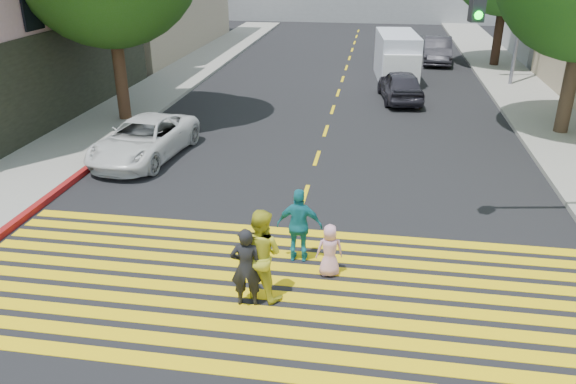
% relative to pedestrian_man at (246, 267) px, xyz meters
% --- Properties ---
extents(ground, '(120.00, 120.00, 0.00)m').
position_rel_pedestrian_man_xyz_m(ground, '(0.43, -0.66, -0.82)').
color(ground, black).
extents(sidewalk_left, '(3.00, 40.00, 0.15)m').
position_rel_pedestrian_man_xyz_m(sidewalk_left, '(-8.07, 21.34, -0.75)').
color(sidewalk_left, gray).
rests_on(sidewalk_left, ground).
extents(sidewalk_right, '(3.00, 60.00, 0.15)m').
position_rel_pedestrian_man_xyz_m(sidewalk_right, '(8.93, 14.34, -0.75)').
color(sidewalk_right, gray).
rests_on(sidewalk_right, ground).
extents(curb_red, '(0.20, 8.00, 0.16)m').
position_rel_pedestrian_man_xyz_m(curb_red, '(-6.47, 5.34, -0.74)').
color(curb_red, maroon).
rests_on(curb_red, ground).
extents(crosswalk, '(13.40, 5.30, 0.01)m').
position_rel_pedestrian_man_xyz_m(crosswalk, '(0.43, 0.61, -0.82)').
color(crosswalk, yellow).
rests_on(crosswalk, ground).
extents(lane_line, '(0.12, 34.40, 0.01)m').
position_rel_pedestrian_man_xyz_m(lane_line, '(0.43, 21.84, -0.82)').
color(lane_line, yellow).
rests_on(lane_line, ground).
extents(pedestrian_man, '(0.66, 0.49, 1.64)m').
position_rel_pedestrian_man_xyz_m(pedestrian_man, '(0.00, 0.00, 0.00)').
color(pedestrian_man, black).
rests_on(pedestrian_man, ground).
extents(pedestrian_woman, '(1.10, 0.98, 1.89)m').
position_rel_pedestrian_man_xyz_m(pedestrian_woman, '(0.22, 0.32, 0.12)').
color(pedestrian_woman, gold).
rests_on(pedestrian_woman, ground).
extents(pedestrian_child, '(0.64, 0.49, 1.16)m').
position_rel_pedestrian_man_xyz_m(pedestrian_child, '(1.48, 1.32, -0.24)').
color(pedestrian_child, '#DC9AB2').
rests_on(pedestrian_child, ground).
extents(pedestrian_extra, '(1.00, 0.43, 1.70)m').
position_rel_pedestrian_man_xyz_m(pedestrian_extra, '(0.77, 1.83, 0.03)').
color(pedestrian_extra, teal).
rests_on(pedestrian_extra, ground).
extents(white_sedan, '(2.62, 4.87, 1.30)m').
position_rel_pedestrian_man_xyz_m(white_sedan, '(-5.14, 7.47, -0.17)').
color(white_sedan, silver).
rests_on(white_sedan, ground).
extents(dark_car_near, '(2.18, 4.26, 1.39)m').
position_rel_pedestrian_man_xyz_m(dark_car_near, '(3.27, 16.31, -0.13)').
color(dark_car_near, '#24222A').
rests_on(dark_car_near, ground).
extents(silver_car, '(2.15, 4.29, 1.20)m').
position_rel_pedestrian_man_xyz_m(silver_car, '(4.00, 30.54, -0.22)').
color(silver_car, '#A4ACB6').
rests_on(silver_car, ground).
extents(dark_car_parked, '(1.78, 4.51, 1.46)m').
position_rel_pedestrian_man_xyz_m(dark_car_parked, '(5.61, 25.68, -0.09)').
color(dark_car_parked, '#232128').
rests_on(dark_car_parked, ground).
extents(white_van, '(2.30, 5.08, 2.33)m').
position_rel_pedestrian_man_xyz_m(white_van, '(3.15, 20.58, 0.28)').
color(white_van, silver).
rests_on(white_van, ground).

